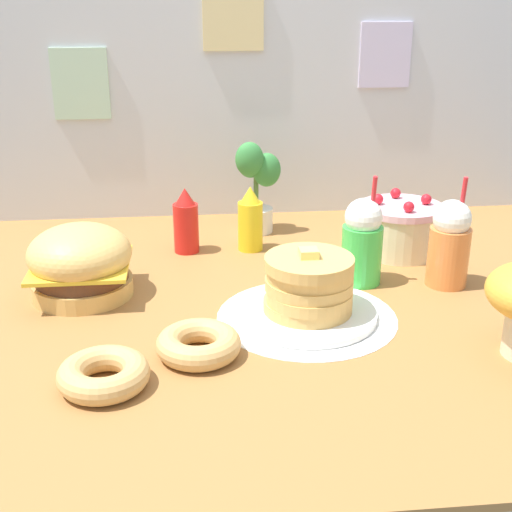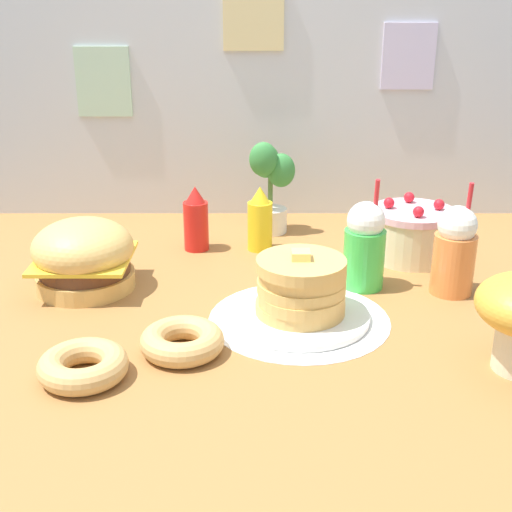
% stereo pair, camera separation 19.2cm
% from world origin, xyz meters
% --- Properties ---
extents(ground_plane, '(2.49, 1.72, 0.02)m').
position_xyz_m(ground_plane, '(0.00, 0.00, -0.01)').
color(ground_plane, '#9E6B38').
extents(back_wall, '(2.49, 0.04, 0.98)m').
position_xyz_m(back_wall, '(-0.00, 0.86, 0.49)').
color(back_wall, silver).
rests_on(back_wall, ground_plane).
extents(doily_mat, '(0.49, 0.49, 0.00)m').
position_xyz_m(doily_mat, '(0.13, -0.11, 0.00)').
color(doily_mat, white).
rests_on(doily_mat, ground_plane).
extents(burger, '(0.30, 0.30, 0.21)m').
position_xyz_m(burger, '(-0.50, 0.10, 0.10)').
color(burger, '#DBA859').
rests_on(burger, ground_plane).
extents(pancake_stack, '(0.38, 0.38, 0.20)m').
position_xyz_m(pancake_stack, '(0.13, -0.11, 0.08)').
color(pancake_stack, white).
rests_on(pancake_stack, doily_mat).
extents(layer_cake, '(0.28, 0.28, 0.20)m').
position_xyz_m(layer_cake, '(0.53, 0.35, 0.09)').
color(layer_cake, beige).
rests_on(layer_cake, ground_plane).
extents(ketchup_bottle, '(0.09, 0.09, 0.22)m').
position_xyz_m(ketchup_bottle, '(-0.20, 0.44, 0.10)').
color(ketchup_bottle, red).
rests_on(ketchup_bottle, ground_plane).
extents(mustard_bottle, '(0.09, 0.09, 0.22)m').
position_xyz_m(mustard_bottle, '(0.02, 0.43, 0.10)').
color(mustard_bottle, yellow).
rests_on(mustard_bottle, ground_plane).
extents(cream_soda_cup, '(0.12, 0.12, 0.34)m').
position_xyz_m(cream_soda_cup, '(0.33, 0.11, 0.13)').
color(cream_soda_cup, green).
rests_on(cream_soda_cup, ground_plane).
extents(orange_float_cup, '(0.12, 0.12, 0.34)m').
position_xyz_m(orange_float_cup, '(0.59, 0.07, 0.13)').
color(orange_float_cup, orange).
rests_on(orange_float_cup, ground_plane).
extents(donut_pink_glaze, '(0.21, 0.21, 0.06)m').
position_xyz_m(donut_pink_glaze, '(-0.39, -0.41, 0.03)').
color(donut_pink_glaze, tan).
rests_on(donut_pink_glaze, ground_plane).
extents(donut_chocolate, '(0.21, 0.21, 0.06)m').
position_xyz_m(donut_chocolate, '(-0.17, -0.29, 0.03)').
color(donut_chocolate, tan).
rests_on(donut_chocolate, ground_plane).
extents(potted_plant, '(0.17, 0.13, 0.34)m').
position_xyz_m(potted_plant, '(0.06, 0.62, 0.18)').
color(potted_plant, white).
rests_on(potted_plant, ground_plane).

